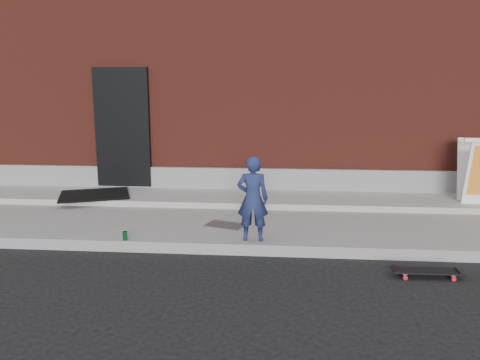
# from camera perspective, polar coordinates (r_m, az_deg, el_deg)

# --- Properties ---
(ground) EXTENTS (80.00, 80.00, 0.00)m
(ground) POSITION_cam_1_polar(r_m,az_deg,el_deg) (6.12, 0.97, -9.24)
(ground) COLOR black
(ground) RESTS_ON ground
(sidewalk) EXTENTS (20.00, 3.00, 0.15)m
(sidewalk) POSITION_cam_1_polar(r_m,az_deg,el_deg) (7.52, 1.77, -4.76)
(sidewalk) COLOR gray
(sidewalk) RESTS_ON ground
(apron) EXTENTS (20.00, 1.20, 0.10)m
(apron) POSITION_cam_1_polar(r_m,az_deg,el_deg) (8.36, 2.12, -2.27)
(apron) COLOR gray
(apron) RESTS_ON sidewalk
(building) EXTENTS (20.00, 8.10, 5.00)m
(building) POSITION_cam_1_polar(r_m,az_deg,el_deg) (12.74, 3.24, 12.68)
(building) COLOR #5E231A
(building) RESTS_ON ground
(child) EXTENTS (0.41, 0.27, 1.13)m
(child) POSITION_cam_1_polar(r_m,az_deg,el_deg) (6.10, 1.55, -2.30)
(child) COLOR #1B234D
(child) RESTS_ON sidewalk
(skateboard) EXTENTS (0.77, 0.21, 0.09)m
(skateboard) POSITION_cam_1_polar(r_m,az_deg,el_deg) (5.84, 21.85, -10.32)
(skateboard) COLOR red
(skateboard) RESTS_ON ground
(soda_can) EXTENTS (0.09, 0.09, 0.12)m
(soda_can) POSITION_cam_1_polar(r_m,az_deg,el_deg) (6.42, -13.84, -6.63)
(soda_can) COLOR #1A8338
(soda_can) RESTS_ON sidewalk
(doormat) EXTENTS (1.44, 1.31, 0.03)m
(doormat) POSITION_cam_1_polar(r_m,az_deg,el_deg) (8.75, -17.31, -1.73)
(doormat) COLOR black
(doormat) RESTS_ON apron
(utility_plate) EXTENTS (0.62, 0.50, 0.02)m
(utility_plate) POSITION_cam_1_polar(r_m,az_deg,el_deg) (6.89, -1.84, -5.53)
(utility_plate) COLOR #595A5F
(utility_plate) RESTS_ON sidewalk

